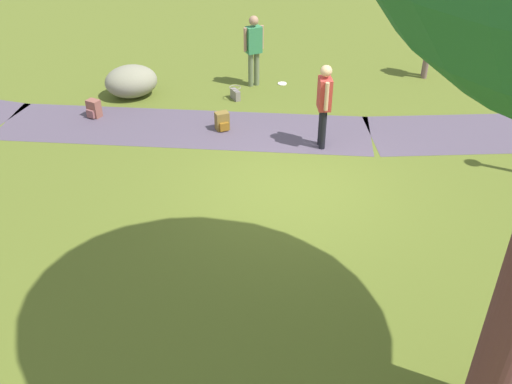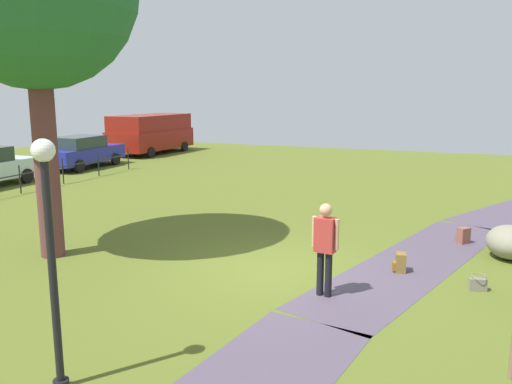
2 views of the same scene
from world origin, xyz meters
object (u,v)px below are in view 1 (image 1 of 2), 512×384
spare_backpack_on_lawn (222,121)px  passerby_on_path (430,38)px  lawn_boulder (131,81)px  frisbee_on_grass (282,84)px  woman_with_handbag (254,46)px  man_near_boulder (324,101)px  handbag_on_grass (235,94)px  backpack_by_boulder (94,109)px

spare_backpack_on_lawn → passerby_on_path: bearing=-160.7°
lawn_boulder → frisbee_on_grass: (-3.71, -0.02, -0.36)m
lawn_boulder → frisbee_on_grass: bearing=-179.7°
spare_backpack_on_lawn → frisbee_on_grass: bearing=-130.1°
lawn_boulder → woman_with_handbag: bearing=-178.5°
spare_backpack_on_lawn → man_near_boulder: bearing=149.0°
lawn_boulder → passerby_on_path: 7.45m
passerby_on_path → handbag_on_grass: passerby_on_path is taller
handbag_on_grass → spare_backpack_on_lawn: spare_backpack_on_lawn is taller
backpack_by_boulder → spare_backpack_on_lawn: same height
handbag_on_grass → spare_backpack_on_lawn: (0.53, 1.50, 0.05)m
backpack_by_boulder → frisbee_on_grass: bearing=-167.5°
man_near_boulder → frisbee_on_grass: bearing=-89.4°
handbag_on_grass → frisbee_on_grass: bearing=-152.5°
lawn_boulder → backpack_by_boulder: 1.33m
lawn_boulder → handbag_on_grass: size_ratio=4.10×
handbag_on_grass → frisbee_on_grass: handbag_on_grass is taller
man_near_boulder → backpack_by_boulder: size_ratio=4.34×
handbag_on_grass → backpack_by_boulder: size_ratio=0.85×
lawn_boulder → woman_with_handbag: woman_with_handbag is taller
man_near_boulder → frisbee_on_grass: size_ratio=7.81×
passerby_on_path → handbag_on_grass: (5.02, 0.44, -0.88)m
lawn_boulder → spare_backpack_on_lawn: bearing=130.8°
frisbee_on_grass → backpack_by_boulder: bearing=12.5°
frisbee_on_grass → man_near_boulder: bearing=90.6°
handbag_on_grass → lawn_boulder: bearing=-15.5°
woman_with_handbag → backpack_by_boulder: woman_with_handbag is taller
woman_with_handbag → man_near_boulder: bearing=102.6°
woman_with_handbag → spare_backpack_on_lawn: 2.64m
lawn_boulder → passerby_on_path: size_ratio=0.80×
lawn_boulder → spare_backpack_on_lawn: lawn_boulder is taller
handbag_on_grass → frisbee_on_grass: 1.48m
woman_with_handbag → spare_backpack_on_lawn: woman_with_handbag is taller
woman_with_handbag → lawn_boulder: bearing=1.5°
handbag_on_grass → passerby_on_path: bearing=-175.0°
lawn_boulder → frisbee_on_grass: size_ratio=6.28×
lawn_boulder → handbag_on_grass: lawn_boulder is taller
woman_with_handbag → passerby_on_path: 4.44m
woman_with_handbag → man_near_boulder: 3.45m
passerby_on_path → frisbee_on_grass: bearing=-3.7°
woman_with_handbag → backpack_by_boulder: bearing=15.6°
lawn_boulder → man_near_boulder: bearing=138.7°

